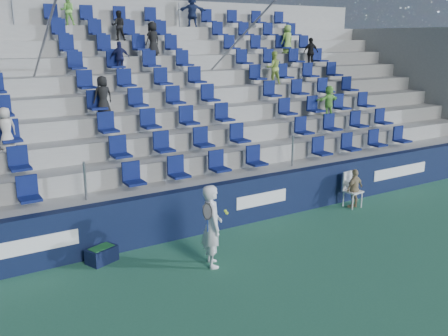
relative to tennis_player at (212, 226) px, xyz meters
name	(u,v)px	position (x,y,z in m)	size (l,w,h in m)	color
ground	(287,279)	(0.99, -1.35, -0.91)	(70.00, 70.00, 0.00)	#2E6B4D
sponsor_wall	(210,208)	(0.99, 1.80, -0.31)	(24.00, 0.32, 1.20)	#0E1736
grandstand	(133,121)	(0.98, 6.89, 1.23)	(24.00, 8.17, 6.63)	#9A9A95
tennis_player	(212,226)	(0.00, 0.00, 0.00)	(0.71, 0.76, 1.81)	silver
line_judge_chair	(351,187)	(5.43, 1.31, -0.32)	(0.49, 0.51, 1.03)	white
line_judge	(354,188)	(5.43, 1.15, -0.33)	(0.68, 0.28, 1.15)	tan
ball_bin	(102,254)	(-2.00, 1.40, -0.72)	(0.74, 0.61, 0.36)	black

